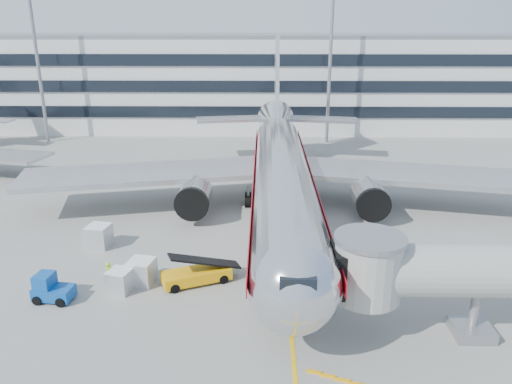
{
  "coord_description": "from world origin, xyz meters",
  "views": [
    {
      "loc": [
        -1.7,
        -33.15,
        17.26
      ],
      "look_at": [
        -2.29,
        6.14,
        4.0
      ],
      "focal_mm": 35.0,
      "sensor_mm": 36.0,
      "label": 1
    }
  ],
  "objects_px": {
    "cargo_container_right": "(99,236)",
    "ramp_worker": "(110,274)",
    "baggage_tug": "(51,289)",
    "belt_loader": "(196,274)",
    "cargo_container_left": "(120,281)",
    "cargo_container_front": "(142,272)",
    "main_jet": "(281,171)"
  },
  "relations": [
    {
      "from": "main_jet",
      "to": "ramp_worker",
      "type": "bearing_deg",
      "value": -130.69
    },
    {
      "from": "cargo_container_right",
      "to": "cargo_container_front",
      "type": "bearing_deg",
      "value": -51.09
    },
    {
      "from": "baggage_tug",
      "to": "ramp_worker",
      "type": "relative_size",
      "value": 1.51
    },
    {
      "from": "baggage_tug",
      "to": "cargo_container_front",
      "type": "xyz_separation_m",
      "value": [
        5.43,
        2.33,
        0.08
      ]
    },
    {
      "from": "ramp_worker",
      "to": "main_jet",
      "type": "bearing_deg",
      "value": -8.96
    },
    {
      "from": "cargo_container_right",
      "to": "cargo_container_front",
      "type": "distance_m",
      "value": 7.79
    },
    {
      "from": "baggage_tug",
      "to": "cargo_container_right",
      "type": "height_order",
      "value": "baggage_tug"
    },
    {
      "from": "cargo_container_right",
      "to": "cargo_container_front",
      "type": "height_order",
      "value": "cargo_container_right"
    },
    {
      "from": "baggage_tug",
      "to": "ramp_worker",
      "type": "bearing_deg",
      "value": 30.73
    },
    {
      "from": "main_jet",
      "to": "belt_loader",
      "type": "bearing_deg",
      "value": -114.71
    },
    {
      "from": "baggage_tug",
      "to": "main_jet",
      "type": "bearing_deg",
      "value": 46.2
    },
    {
      "from": "cargo_container_right",
      "to": "ramp_worker",
      "type": "xyz_separation_m",
      "value": [
        2.75,
        -6.43,
        -0.04
      ]
    },
    {
      "from": "cargo_container_left",
      "to": "cargo_container_right",
      "type": "bearing_deg",
      "value": 117.18
    },
    {
      "from": "cargo_container_left",
      "to": "cargo_container_front",
      "type": "bearing_deg",
      "value": 41.59
    },
    {
      "from": "cargo_container_right",
      "to": "cargo_container_front",
      "type": "xyz_separation_m",
      "value": [
        4.89,
        -6.06,
        -0.03
      ]
    },
    {
      "from": "cargo_container_right",
      "to": "cargo_container_left",
      "type": "bearing_deg",
      "value": -62.82
    },
    {
      "from": "belt_loader",
      "to": "cargo_container_front",
      "type": "distance_m",
      "value": 3.8
    },
    {
      "from": "main_jet",
      "to": "cargo_container_right",
      "type": "distance_m",
      "value": 17.26
    },
    {
      "from": "belt_loader",
      "to": "cargo_container_left",
      "type": "xyz_separation_m",
      "value": [
        -5.02,
        -1.22,
        0.11
      ]
    },
    {
      "from": "cargo_container_right",
      "to": "ramp_worker",
      "type": "height_order",
      "value": "cargo_container_right"
    },
    {
      "from": "main_jet",
      "to": "cargo_container_right",
      "type": "bearing_deg",
      "value": -152.45
    },
    {
      "from": "belt_loader",
      "to": "cargo_container_left",
      "type": "height_order",
      "value": "belt_loader"
    },
    {
      "from": "baggage_tug",
      "to": "cargo_container_front",
      "type": "relative_size",
      "value": 1.34
    },
    {
      "from": "main_jet",
      "to": "baggage_tug",
      "type": "height_order",
      "value": "main_jet"
    },
    {
      "from": "baggage_tug",
      "to": "cargo_container_left",
      "type": "relative_size",
      "value": 1.48
    },
    {
      "from": "baggage_tug",
      "to": "ramp_worker",
      "type": "height_order",
      "value": "baggage_tug"
    },
    {
      "from": "cargo_container_left",
      "to": "cargo_container_front",
      "type": "xyz_separation_m",
      "value": [
        1.22,
        1.09,
        0.11
      ]
    },
    {
      "from": "cargo_container_right",
      "to": "ramp_worker",
      "type": "distance_m",
      "value": 7.0
    },
    {
      "from": "main_jet",
      "to": "baggage_tug",
      "type": "bearing_deg",
      "value": -133.8
    },
    {
      "from": "belt_loader",
      "to": "cargo_container_right",
      "type": "bearing_deg",
      "value": 145.66
    },
    {
      "from": "belt_loader",
      "to": "cargo_container_right",
      "type": "xyz_separation_m",
      "value": [
        -8.69,
        5.93,
        0.24
      ]
    },
    {
      "from": "cargo_container_left",
      "to": "cargo_container_right",
      "type": "xyz_separation_m",
      "value": [
        -3.67,
        7.15,
        0.14
      ]
    }
  ]
}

